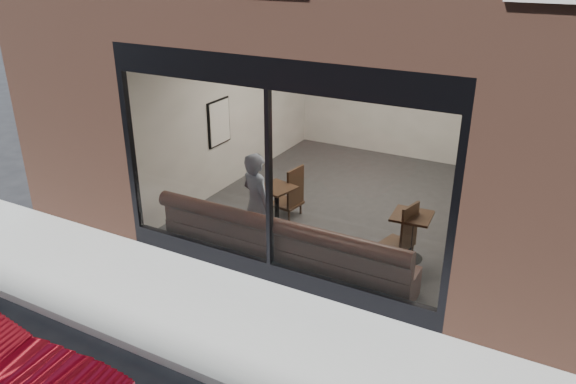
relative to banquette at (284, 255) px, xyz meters
The scene contains 21 objects.
ground 2.46m from the banquette, 90.00° to the right, with size 120.00×120.00×0.00m, color black.
sidewalk_near 1.47m from the banquette, 90.00° to the right, with size 40.00×2.00×0.01m, color gray.
kerb_near 2.51m from the banquette, 90.00° to the right, with size 40.00×0.10×0.12m, color gray.
host_building_pier_left 6.84m from the banquette, 124.05° to the left, with size 2.50×12.00×3.20m, color brown.
host_building_backfill 8.66m from the banquette, 90.00° to the left, with size 5.00×6.00×3.20m, color brown.
cafe_floor 2.56m from the banquette, 90.00° to the left, with size 6.00×6.00×0.00m, color #2D2D30.
cafe_ceiling 3.91m from the banquette, 90.00° to the left, with size 6.00×6.00×0.00m, color white.
cafe_wall_back 5.71m from the banquette, 90.00° to the left, with size 5.00×5.00×0.00m, color beige.
cafe_wall_left 3.82m from the banquette, 134.32° to the left, with size 6.00×6.00×0.00m, color beige.
cafe_wall_right 3.82m from the banquette, 45.68° to the left, with size 6.00×6.00×0.00m, color beige.
storefront_kick 0.41m from the banquette, 90.00° to the right, with size 5.00×0.10×0.30m, color black.
storefront_header 2.80m from the banquette, 90.00° to the right, with size 5.00×0.10×0.40m, color black.
storefront_mullion 1.38m from the banquette, 90.00° to the right, with size 0.06×0.10×2.50m, color black.
storefront_glass 1.39m from the banquette, 90.00° to the right, with size 4.80×4.80×0.00m, color white.
banquette is the anchor object (origin of this frame).
person 0.85m from the banquette, 162.77° to the left, with size 0.61×0.40×1.67m, color #8D9DBA.
cafe_table_left 1.42m from the banquette, 124.20° to the left, with size 0.54×0.54×0.03m, color black.
cafe_table_right 2.00m from the banquette, 36.10° to the left, with size 0.57×0.57×0.04m, color black.
cafe_chair_left 1.78m from the banquette, 117.49° to the left, with size 0.47×0.47×0.04m, color black.
cafe_chair_right 1.76m from the banquette, 38.74° to the left, with size 0.42×0.42×0.04m, color black.
wall_poster 3.34m from the banquette, 141.59° to the left, with size 0.02×0.60×0.81m, color white.
Camera 1 is at (3.53, -3.89, 4.42)m, focal length 35.00 mm.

